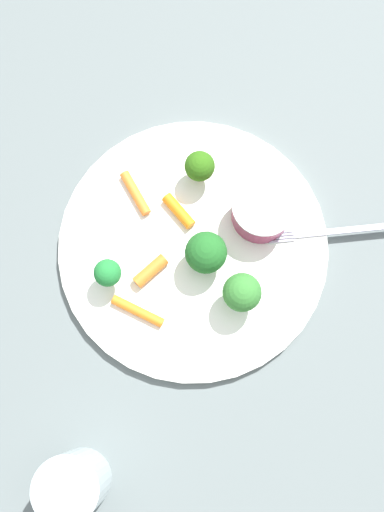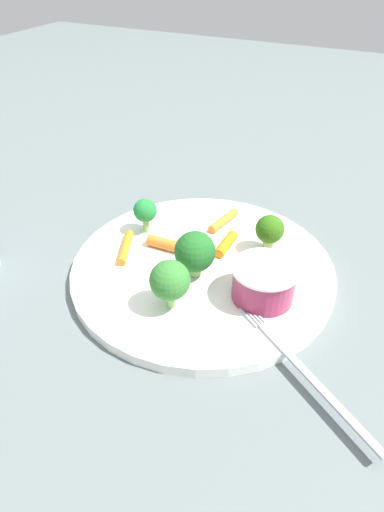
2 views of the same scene
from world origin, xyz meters
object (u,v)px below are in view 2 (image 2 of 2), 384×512
Objects in this scene: carrot_stick_2 at (226,244)px; carrot_stick_0 at (224,221)px; broccoli_floret_0 at (145,211)px; carrot_stick_1 at (164,244)px; carrot_stick_3 at (125,247)px; sauce_cup at (264,282)px; broccoli_floret_1 at (198,253)px; broccoli_floret_2 at (270,230)px; plate at (203,268)px; fork at (301,367)px; broccoli_floret_3 at (171,281)px.

carrot_stick_0 is at bearing -64.09° from carrot_stick_2.
broccoli_floret_0 reaches higher than carrot_stick_2.
carrot_stick_1 is 0.04m from carrot_stick_3.
sauce_cup is 0.14m from carrot_stick_1.
broccoli_floret_1 is 0.11m from carrot_stick_0.
broccoli_floret_2 reaches higher than carrot_stick_3.
carrot_stick_2 is at bearing -107.62° from plate.
plate is 0.04m from broccoli_floret_1.
sauce_cup is 1.53× the size of carrot_stick_2.
fork is (-0.23, 0.08, -0.00)m from carrot_stick_3.
sauce_cup is at bearing 178.52° from broccoli_floret_1.
carrot_stick_0 reaches higher than plate.
sauce_cup is 0.44× the size of fork.
broccoli_floret_1 is at bearing 178.11° from carrot_stick_3.
broccoli_floret_1 is 0.90× the size of carrot_stick_3.
sauce_cup is at bearing 163.00° from broccoli_floret_0.
broccoli_floret_3 is 0.36× the size of fork.
carrot_stick_1 is at bearing -12.60° from sauce_cup.
carrot_stick_2 is (-0.01, -0.11, -0.03)m from broccoli_floret_3.
carrot_stick_2 is at bearing -98.46° from broccoli_floret_1.
plate is 0.04m from carrot_stick_2.
carrot_stick_2 reaches higher than carrot_stick_0.
broccoli_floret_0 is 0.26m from fork.
carrot_stick_3 reaches higher than fork.
carrot_stick_0 is (0.07, -0.03, -0.02)m from broccoli_floret_2.
broccoli_floret_1 reaches higher than fork.
plate is 0.09m from broccoli_floret_2.
carrot_stick_1 is 0.93× the size of carrot_stick_2.
plate is 0.09m from broccoli_floret_3.
broccoli_floret_2 is 0.05m from carrot_stick_2.
sauce_cup reaches higher than carrot_stick_3.
broccoli_floret_2 is 0.17m from fork.
carrot_stick_1 is (0.11, 0.05, -0.02)m from broccoli_floret_2.
broccoli_floret_0 reaches higher than carrot_stick_0.
carrot_stick_3 is at bearing 28.34° from carrot_stick_2.
broccoli_floret_2 is 0.79× the size of carrot_stick_3.
sauce_cup is (-0.08, 0.02, 0.03)m from plate.
carrot_stick_0 is at bearing -82.47° from broccoli_floret_1.
sauce_cup is 0.08m from broccoli_floret_2.
broccoli_floret_1 is at bearing 54.95° from broccoli_floret_2.
broccoli_floret_1 reaches higher than carrot_stick_3.
carrot_stick_1 is (0.04, 0.08, 0.00)m from carrot_stick_0.
broccoli_floret_1 reaches higher than sauce_cup.
plate is 4.43× the size of sauce_cup.
carrot_stick_1 is at bearing 149.08° from broccoli_floret_0.
broccoli_floret_1 is at bearing -29.16° from fork.
broccoli_floret_2 is at bearing -112.90° from broccoli_floret_3.
broccoli_floret_0 is 0.11m from broccoli_floret_1.
broccoli_floret_2 is at bearing -125.05° from broccoli_floret_1.
plate is 6.78× the size of carrot_stick_2.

